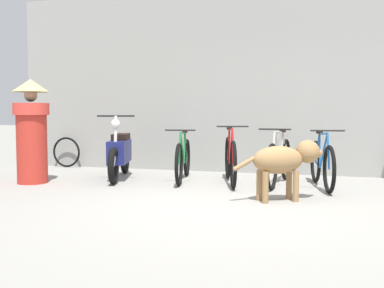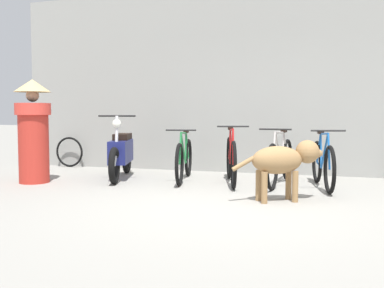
% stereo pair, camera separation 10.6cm
% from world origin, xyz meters
% --- Properties ---
extents(ground_plane, '(60.00, 60.00, 0.00)m').
position_xyz_m(ground_plane, '(0.00, 0.00, 0.00)').
color(ground_plane, gray).
extents(shop_wall_back, '(9.65, 0.20, 3.34)m').
position_xyz_m(shop_wall_back, '(0.00, 3.10, 1.67)').
color(shop_wall_back, gray).
rests_on(shop_wall_back, ground).
extents(bicycle_0, '(0.48, 1.69, 0.83)m').
position_xyz_m(bicycle_0, '(-1.12, 1.80, 0.34)').
color(bicycle_0, black).
rests_on(bicycle_0, ground).
extents(bicycle_1, '(0.58, 1.66, 0.90)m').
position_xyz_m(bicycle_1, '(-0.34, 1.73, 0.37)').
color(bicycle_1, black).
rests_on(bicycle_1, ground).
extents(bicycle_2, '(0.46, 1.75, 0.86)m').
position_xyz_m(bicycle_2, '(0.39, 1.82, 0.35)').
color(bicycle_2, black).
rests_on(bicycle_2, ground).
extents(bicycle_3, '(0.48, 1.61, 0.85)m').
position_xyz_m(bicycle_3, '(1.01, 1.70, 0.35)').
color(bicycle_3, black).
rests_on(bicycle_3, ground).
extents(motorcycle, '(0.68, 1.75, 1.05)m').
position_xyz_m(motorcycle, '(-2.19, 1.72, 0.42)').
color(motorcycle, black).
rests_on(motorcycle, ground).
extents(stray_dog, '(1.06, 0.70, 0.74)m').
position_xyz_m(stray_dog, '(0.57, 0.55, 0.50)').
color(stray_dog, '#997247').
rests_on(stray_dog, ground).
extents(person_in_robes, '(0.66, 0.66, 1.59)m').
position_xyz_m(person_in_robes, '(-3.27, 0.91, 0.84)').
color(person_in_robes, '#B72D23').
rests_on(person_in_robes, ground).
extents(spare_tire_left, '(0.60, 0.04, 0.60)m').
position_xyz_m(spare_tire_left, '(-3.89, 2.86, 0.30)').
color(spare_tire_left, black).
rests_on(spare_tire_left, ground).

